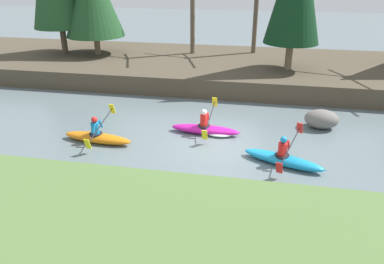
% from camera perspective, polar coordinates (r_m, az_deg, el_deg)
% --- Properties ---
extents(ground_plane, '(90.00, 90.00, 0.00)m').
position_cam_1_polar(ground_plane, '(13.69, 4.17, -2.14)').
color(ground_plane, slate).
extents(riverbank_far, '(44.00, 8.71, 0.97)m').
position_cam_1_polar(riverbank_far, '(22.30, 7.26, 9.49)').
color(riverbank_far, '#4C4233').
rests_on(riverbank_far, ground).
extents(bare_tree_upstream, '(3.54, 3.50, 6.43)m').
position_cam_1_polar(bare_tree_upstream, '(23.65, 0.19, 19.15)').
color(bare_tree_upstream, brown).
rests_on(bare_tree_upstream, riverbank_far).
extents(kayaker_lead, '(2.74, 2.00, 1.20)m').
position_cam_1_polar(kayaker_lead, '(12.68, 13.82, -3.96)').
color(kayaker_lead, '#1993D6').
rests_on(kayaker_lead, ground).
extents(kayaker_middle, '(2.78, 2.07, 1.20)m').
position_cam_1_polar(kayaker_middle, '(14.56, 2.47, 0.43)').
color(kayaker_middle, '#C61999').
rests_on(kayaker_middle, ground).
extents(kayaker_trailing, '(2.79, 2.07, 1.20)m').
position_cam_1_polar(kayaker_trailing, '(14.30, -14.14, -0.69)').
color(kayaker_trailing, orange).
rests_on(kayaker_trailing, ground).
extents(boulder_midstream, '(1.33, 1.04, 0.75)m').
position_cam_1_polar(boulder_midstream, '(15.92, 19.13, 1.88)').
color(boulder_midstream, slate).
rests_on(boulder_midstream, ground).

